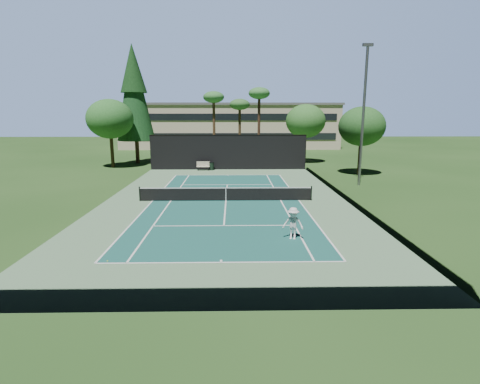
% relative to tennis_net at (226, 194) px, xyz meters
% --- Properties ---
extents(ground, '(160.00, 160.00, 0.00)m').
position_rel_tennis_net_xyz_m(ground, '(0.00, 0.00, -0.56)').
color(ground, '#24481B').
rests_on(ground, ground).
extents(apron_slab, '(18.00, 32.00, 0.01)m').
position_rel_tennis_net_xyz_m(apron_slab, '(0.00, 0.00, -0.55)').
color(apron_slab, '#5E865F').
rests_on(apron_slab, ground).
extents(court_surface, '(10.97, 23.77, 0.01)m').
position_rel_tennis_net_xyz_m(court_surface, '(0.00, 0.00, -0.55)').
color(court_surface, '#1B574F').
rests_on(court_surface, ground).
extents(court_lines, '(11.07, 23.87, 0.01)m').
position_rel_tennis_net_xyz_m(court_lines, '(0.00, 0.00, -0.54)').
color(court_lines, white).
rests_on(court_lines, ground).
extents(tennis_net, '(12.90, 0.10, 1.10)m').
position_rel_tennis_net_xyz_m(tennis_net, '(0.00, 0.00, 0.00)').
color(tennis_net, black).
rests_on(tennis_net, ground).
extents(fence, '(18.04, 32.05, 4.03)m').
position_rel_tennis_net_xyz_m(fence, '(0.00, 0.06, 1.45)').
color(fence, black).
rests_on(fence, ground).
extents(player, '(1.23, 0.92, 1.69)m').
position_rel_tennis_net_xyz_m(player, '(3.63, -8.77, 0.29)').
color(player, silver).
rests_on(player, ground).
extents(tennis_ball_a, '(0.06, 0.06, 0.06)m').
position_rel_tennis_net_xyz_m(tennis_ball_a, '(-5.02, -11.66, -0.53)').
color(tennis_ball_a, '#D8F036').
rests_on(tennis_ball_a, ground).
extents(tennis_ball_b, '(0.07, 0.07, 0.07)m').
position_rel_tennis_net_xyz_m(tennis_ball_b, '(-1.92, 2.68, -0.52)').
color(tennis_ball_b, '#D3ED36').
rests_on(tennis_ball_b, ground).
extents(tennis_ball_c, '(0.08, 0.08, 0.08)m').
position_rel_tennis_net_xyz_m(tennis_ball_c, '(-0.33, 4.40, -0.52)').
color(tennis_ball_c, '#CBD430').
rests_on(tennis_ball_c, ground).
extents(tennis_ball_d, '(0.08, 0.08, 0.08)m').
position_rel_tennis_net_xyz_m(tennis_ball_d, '(-4.63, 4.41, -0.52)').
color(tennis_ball_d, '#CFF036').
rests_on(tennis_ball_d, ground).
extents(park_bench, '(1.50, 0.45, 1.02)m').
position_rel_tennis_net_xyz_m(park_bench, '(-2.89, 15.39, -0.01)').
color(park_bench, beige).
rests_on(park_bench, ground).
extents(trash_bin, '(0.56, 0.56, 0.95)m').
position_rel_tennis_net_xyz_m(trash_bin, '(-1.94, 15.52, -0.08)').
color(trash_bin, black).
rests_on(trash_bin, ground).
extents(pine_tree, '(4.80, 4.80, 15.00)m').
position_rel_tennis_net_xyz_m(pine_tree, '(-12.00, 22.00, 9.00)').
color(pine_tree, '#482E1F').
rests_on(pine_tree, ground).
extents(palm_a, '(2.80, 2.80, 9.32)m').
position_rel_tennis_net_xyz_m(palm_a, '(-2.00, 24.00, 7.63)').
color(palm_a, '#4E3421').
rests_on(palm_a, ground).
extents(palm_b, '(2.80, 2.80, 8.42)m').
position_rel_tennis_net_xyz_m(palm_b, '(1.50, 26.00, 6.80)').
color(palm_b, '#402C1B').
rests_on(palm_b, ground).
extents(palm_c, '(2.80, 2.80, 9.77)m').
position_rel_tennis_net_xyz_m(palm_c, '(4.00, 23.00, 8.05)').
color(palm_c, '#3F261B').
rests_on(palm_c, ground).
extents(decid_tree_a, '(5.12, 5.12, 7.62)m').
position_rel_tennis_net_xyz_m(decid_tree_a, '(10.00, 22.00, 4.86)').
color(decid_tree_a, '#4D3221').
rests_on(decid_tree_a, ground).
extents(decid_tree_b, '(4.80, 4.80, 7.14)m').
position_rel_tennis_net_xyz_m(decid_tree_b, '(14.00, 12.00, 4.52)').
color(decid_tree_b, '#4A3520').
rests_on(decid_tree_b, ground).
extents(decid_tree_c, '(5.44, 5.44, 8.09)m').
position_rel_tennis_net_xyz_m(decid_tree_c, '(-14.00, 18.00, 5.21)').
color(decid_tree_c, '#45331D').
rests_on(decid_tree_c, ground).
extents(campus_building, '(40.50, 12.50, 8.30)m').
position_rel_tennis_net_xyz_m(campus_building, '(0.00, 45.98, 3.65)').
color(campus_building, beige).
rests_on(campus_building, ground).
extents(light_pole, '(0.90, 0.25, 12.22)m').
position_rel_tennis_net_xyz_m(light_pole, '(12.00, 6.00, 5.90)').
color(light_pole, gray).
rests_on(light_pole, ground).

